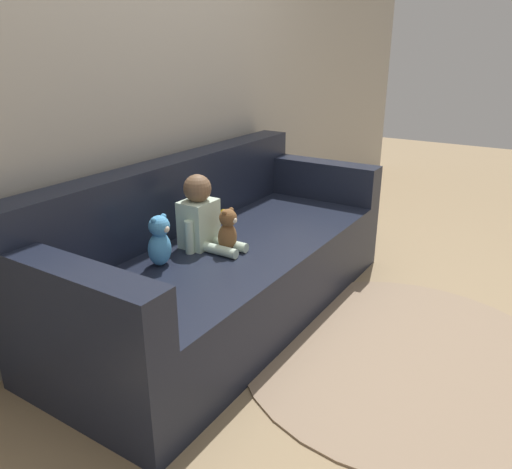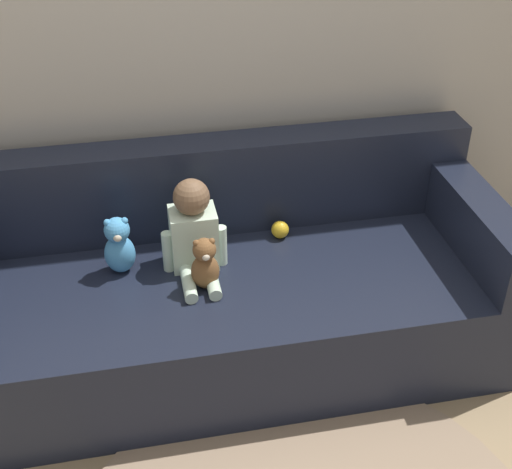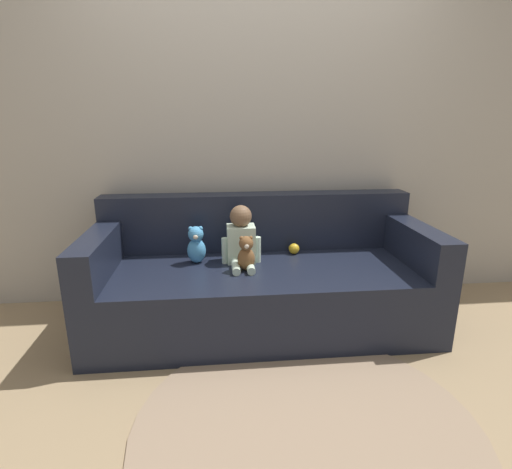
{
  "view_description": "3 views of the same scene",
  "coord_description": "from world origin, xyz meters",
  "px_view_note": "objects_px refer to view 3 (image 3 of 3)",
  "views": [
    {
      "loc": [
        -2.04,
        -1.46,
        1.42
      ],
      "look_at": [
        0.05,
        -0.14,
        0.48
      ],
      "focal_mm": 35.0,
      "sensor_mm": 36.0,
      "label": 1
    },
    {
      "loc": [
        -0.36,
        -2.27,
        2.14
      ],
      "look_at": [
        0.1,
        -0.01,
        0.61
      ],
      "focal_mm": 50.0,
      "sensor_mm": 36.0,
      "label": 2
    },
    {
      "loc": [
        -0.29,
        -2.43,
        1.36
      ],
      "look_at": [
        -0.04,
        0.01,
        0.64
      ],
      "focal_mm": 28.0,
      "sensor_mm": 36.0,
      "label": 3
    }
  ],
  "objects_px": {
    "teddy_bear_brown": "(246,253)",
    "toy_ball": "(294,249)",
    "plush_toy_side": "(196,245)",
    "person_baby": "(241,239)",
    "couch": "(261,281)"
  },
  "relations": [
    {
      "from": "person_baby",
      "to": "toy_ball",
      "type": "distance_m",
      "value": 0.42
    },
    {
      "from": "couch",
      "to": "teddy_bear_brown",
      "type": "height_order",
      "value": "couch"
    },
    {
      "from": "couch",
      "to": "teddy_bear_brown",
      "type": "distance_m",
      "value": 0.29
    },
    {
      "from": "plush_toy_side",
      "to": "person_baby",
      "type": "bearing_deg",
      "value": -3.46
    },
    {
      "from": "teddy_bear_brown",
      "to": "toy_ball",
      "type": "distance_m",
      "value": 0.47
    },
    {
      "from": "teddy_bear_brown",
      "to": "plush_toy_side",
      "type": "bearing_deg",
      "value": 151.7
    },
    {
      "from": "teddy_bear_brown",
      "to": "plush_toy_side",
      "type": "distance_m",
      "value": 0.36
    },
    {
      "from": "teddy_bear_brown",
      "to": "plush_toy_side",
      "type": "xyz_separation_m",
      "value": [
        -0.32,
        0.17,
        0.01
      ]
    },
    {
      "from": "person_baby",
      "to": "toy_ball",
      "type": "bearing_deg",
      "value": 19.03
    },
    {
      "from": "couch",
      "to": "plush_toy_side",
      "type": "relative_size",
      "value": 8.7
    },
    {
      "from": "couch",
      "to": "person_baby",
      "type": "bearing_deg",
      "value": 168.12
    },
    {
      "from": "teddy_bear_brown",
      "to": "toy_ball",
      "type": "bearing_deg",
      "value": 38.19
    },
    {
      "from": "couch",
      "to": "plush_toy_side",
      "type": "bearing_deg",
      "value": 173.91
    },
    {
      "from": "person_baby",
      "to": "plush_toy_side",
      "type": "xyz_separation_m",
      "value": [
        -0.3,
        0.02,
        -0.04
      ]
    },
    {
      "from": "person_baby",
      "to": "toy_ball",
      "type": "relative_size",
      "value": 5.08
    }
  ]
}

